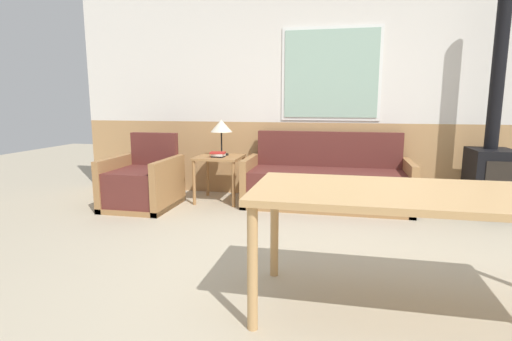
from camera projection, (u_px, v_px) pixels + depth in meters
name	position (u px, v px, depth m)	size (l,w,h in m)	color
ground_plane	(325.00, 282.00, 2.88)	(16.00, 16.00, 0.00)	#B2A58C
wall_back	(337.00, 95.00, 5.17)	(7.20, 0.09, 2.70)	tan
couch	(326.00, 184.00, 4.91)	(2.00, 0.79, 0.90)	#9E7042
armchair	(143.00, 185.00, 4.88)	(0.77, 0.84, 0.88)	#9E7042
side_table	(219.00, 163.00, 5.12)	(0.57, 0.57, 0.59)	#9E7042
table_lamp	(221.00, 127.00, 5.14)	(0.28, 0.28, 0.46)	black
book_stack	(218.00, 154.00, 5.00)	(0.21, 0.16, 0.07)	black
dining_table	(422.00, 203.00, 2.32)	(1.98, 0.85, 0.77)	tan
wood_stove	(491.00, 157.00, 4.47)	(0.44, 0.55, 2.56)	black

